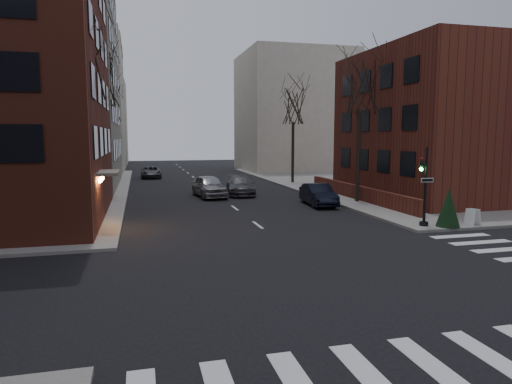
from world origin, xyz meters
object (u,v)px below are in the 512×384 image
(streetlamp_far, at_px, (118,140))
(car_lane_silver, at_px, (209,186))
(streetlamp_near, at_px, (106,143))
(tree_left_c, at_px, (110,105))
(evergreen_shrub, at_px, (449,207))
(car_lane_far, at_px, (151,172))
(sandwich_board, at_px, (473,217))
(tree_right_b, at_px, (293,107))
(tree_left_b, at_px, (99,80))
(parked_sedan, at_px, (318,195))
(tree_left_a, at_px, (79,61))
(traffic_signal, at_px, (424,192))
(car_lane_gray, at_px, (241,185))
(tree_right_a, at_px, (360,87))

(streetlamp_far, distance_m, car_lane_silver, 19.84)
(streetlamp_near, xyz_separation_m, streetlamp_far, (0.00, 20.00, 0.00))
(tree_left_c, height_order, evergreen_shrub, tree_left_c)
(car_lane_far, relative_size, sandwich_board, 5.49)
(car_lane_far, bearing_deg, streetlamp_far, 178.67)
(tree_right_b, distance_m, streetlamp_near, 20.01)
(tree_left_b, relative_size, parked_sedan, 2.42)
(tree_left_b, relative_size, sandwich_board, 12.49)
(sandwich_board, bearing_deg, tree_right_b, 71.31)
(tree_left_a, bearing_deg, tree_left_b, 90.00)
(traffic_signal, xyz_separation_m, car_lane_gray, (-6.08, 15.70, -1.16))
(tree_left_c, relative_size, car_lane_silver, 1.95)
(evergreen_shrub, bearing_deg, car_lane_far, 112.44)
(traffic_signal, bearing_deg, streetlamp_near, 141.13)
(tree_right_b, xyz_separation_m, evergreen_shrub, (0.24, -23.50, -6.46))
(streetlamp_near, bearing_deg, streetlamp_far, 90.00)
(tree_right_a, height_order, evergreen_shrub, tree_right_a)
(tree_right_a, bearing_deg, evergreen_shrub, -88.56)
(streetlamp_far, bearing_deg, tree_right_b, -30.47)
(tree_left_c, height_order, tree_right_a, same)
(tree_left_b, xyz_separation_m, tree_right_b, (17.60, 6.00, -1.33))
(tree_right_b, bearing_deg, evergreen_shrub, -89.42)
(tree_right_b, bearing_deg, tree_left_a, -134.36)
(parked_sedan, bearing_deg, tree_left_b, 154.83)
(tree_right_b, xyz_separation_m, sandwich_board, (1.70, -23.50, -7.00))
(tree_left_b, relative_size, car_lane_silver, 2.16)
(tree_right_a, bearing_deg, tree_left_c, 128.66)
(traffic_signal, relative_size, streetlamp_near, 0.64)
(traffic_signal, height_order, streetlamp_far, streetlamp_far)
(tree_left_c, height_order, streetlamp_far, tree_left_c)
(car_lane_gray, xyz_separation_m, sandwich_board, (8.64, -16.20, -0.17))
(tree_right_a, xyz_separation_m, car_lane_gray, (-6.94, 6.70, -7.28))
(traffic_signal, xyz_separation_m, tree_left_a, (-16.74, 5.01, 6.56))
(tree_left_a, height_order, car_lane_far, tree_left_a)
(tree_left_c, relative_size, streetlamp_near, 1.55)
(parked_sedan, distance_m, car_lane_far, 26.43)
(tree_left_c, distance_m, car_lane_far, 8.62)
(car_lane_far, bearing_deg, evergreen_shrub, -67.99)
(streetlamp_far, distance_m, car_lane_gray, 20.32)
(traffic_signal, xyz_separation_m, streetlamp_far, (-16.14, 33.01, 2.33))
(tree_left_c, bearing_deg, car_lane_far, 25.81)
(traffic_signal, relative_size, car_lane_silver, 0.80)
(tree_right_b, relative_size, evergreen_shrub, 4.71)
(tree_left_b, distance_m, tree_right_b, 18.64)
(car_lane_silver, distance_m, car_lane_gray, 2.77)
(tree_left_b, xyz_separation_m, sandwich_board, (19.30, -17.50, -8.33))
(tree_left_b, height_order, streetlamp_far, tree_left_b)
(streetlamp_near, xyz_separation_m, car_lane_gray, (10.06, 2.70, -3.49))
(tree_left_a, relative_size, car_lane_gray, 1.98)
(tree_left_c, bearing_deg, car_lane_silver, -63.57)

